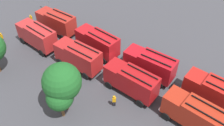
{
  "coord_description": "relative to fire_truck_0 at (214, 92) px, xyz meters",
  "views": [
    {
      "loc": [
        -14.89,
        20.66,
        24.32
      ],
      "look_at": [
        0.0,
        0.0,
        1.4
      ],
      "focal_mm": 39.3,
      "sensor_mm": 36.0,
      "label": 1
    }
  ],
  "objects": [
    {
      "name": "traffic_cone_0",
      "position": [
        3.54,
        -3.03,
        -1.84
      ],
      "size": [
        0.45,
        0.45,
        0.64
      ],
      "primitive_type": "cone",
      "color": "#F2600C",
      "rests_on": "ground"
    },
    {
      "name": "tree_1",
      "position": [
        13.95,
        10.97,
        2.5
      ],
      "size": [
        4.46,
        4.46,
        6.91
      ],
      "color": "brown",
      "rests_on": "ground"
    },
    {
      "name": "tree_0",
      "position": [
        13.57,
        11.98,
        1.07
      ],
      "size": [
        3.09,
        3.09,
        4.79
      ],
      "color": "brown",
      "rests_on": "ground"
    },
    {
      "name": "ground_plane",
      "position": [
        13.41,
        2.25,
        -2.15
      ],
      "size": [
        63.05,
        63.05,
        0.0
      ],
      "primitive_type": "plane",
      "color": "#38383D"
    },
    {
      "name": "fire_truck_7",
      "position": [
        26.11,
        4.53,
        0.0
      ],
      "size": [
        7.36,
        3.18,
        3.88
      ],
      "rotation": [
        0.0,
        0.0,
        -0.07
      ],
      "color": "#AB2323",
      "rests_on": "ground"
    },
    {
      "name": "firefighter_3",
      "position": [
        17.78,
        -1.61,
        -1.19
      ],
      "size": [
        0.44,
        0.48,
        1.71
      ],
      "rotation": [
        0.0,
        0.0,
        0.64
      ],
      "color": "black",
      "rests_on": "ground"
    },
    {
      "name": "firefighter_1",
      "position": [
        31.7,
        7.29,
        -1.13
      ],
      "size": [
        0.48,
        0.41,
        1.81
      ],
      "rotation": [
        0.0,
        0.0,
        2.05
      ],
      "color": "black",
      "rests_on": "ground"
    },
    {
      "name": "fire_truck_4",
      "position": [
        0.65,
        4.4,
        0.0
      ],
      "size": [
        7.38,
        3.24,
        3.88
      ],
      "rotation": [
        0.0,
        0.0,
        -0.08
      ],
      "color": "#9E2313",
      "rests_on": "ground"
    },
    {
      "name": "fire_truck_6",
      "position": [
        17.59,
        4.53,
        0.0
      ],
      "size": [
        7.23,
        2.82,
        3.88
      ],
      "rotation": [
        0.0,
        0.0,
        -0.01
      ],
      "color": "#A21B1B",
      "rests_on": "ground"
    },
    {
      "name": "fire_truck_1",
      "position": [
        8.66,
        0.12,
        0.0
      ],
      "size": [
        7.21,
        2.79,
        3.88
      ],
      "rotation": [
        0.0,
        0.0,
        0.01
      ],
      "color": "#A80F18",
      "rests_on": "ground"
    },
    {
      "name": "fire_truck_3",
      "position": [
        26.47,
        -0.0,
        0.0
      ],
      "size": [
        7.2,
        2.76,
        3.88
      ],
      "rotation": [
        0.0,
        0.0,
        0.0
      ],
      "color": "maroon",
      "rests_on": "ground"
    },
    {
      "name": "firefighter_0",
      "position": [
        9.46,
        7.28,
        -1.16
      ],
      "size": [
        0.48,
        0.45,
        1.76
      ],
      "rotation": [
        0.0,
        0.0,
        2.27
      ],
      "color": "black",
      "rests_on": "ground"
    },
    {
      "name": "fire_truck_5",
      "position": [
        9.04,
        4.18,
        0.0
      ],
      "size": [
        7.3,
        3.0,
        3.88
      ],
      "rotation": [
        0.0,
        0.0,
        -0.04
      ],
      "color": "maroon",
      "rests_on": "ground"
    },
    {
      "name": "firefighter_2",
      "position": [
        32.12,
        0.84,
        -1.14
      ],
      "size": [
        0.47,
        0.46,
        1.8
      ],
      "rotation": [
        0.0,
        0.0,
        5.46
      ],
      "color": "black",
      "rests_on": "ground"
    },
    {
      "name": "fire_truck_0",
      "position": [
        0.0,
        0.0,
        0.0
      ],
      "size": [
        7.34,
        3.12,
        3.88
      ],
      "rotation": [
        0.0,
        0.0,
        -0.06
      ],
      "color": "#AB1914",
      "rests_on": "ground"
    },
    {
      "name": "fire_truck_2",
      "position": [
        17.46,
        0.36,
        0.0
      ],
      "size": [
        7.39,
        3.28,
        3.88
      ],
      "rotation": [
        0.0,
        0.0,
        -0.09
      ],
      "color": "#AA1217",
      "rests_on": "ground"
    }
  ]
}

